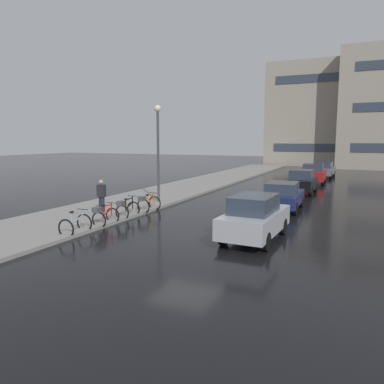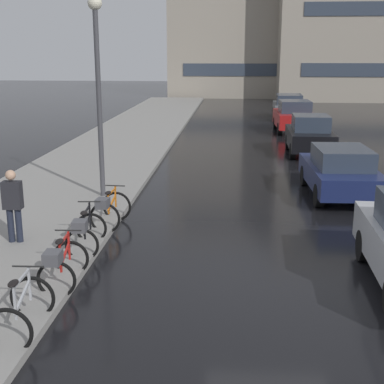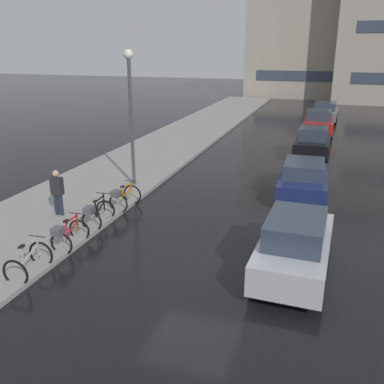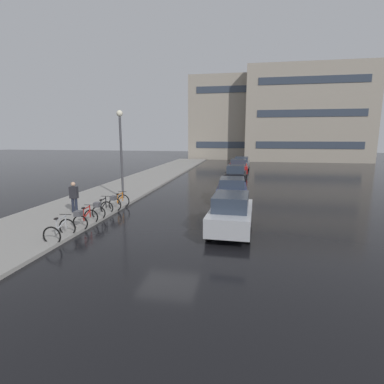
{
  "view_description": "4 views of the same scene",
  "coord_description": "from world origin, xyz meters",
  "px_view_note": "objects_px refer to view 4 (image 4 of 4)",
  "views": [
    {
      "loc": [
        6.17,
        -12.89,
        3.7
      ],
      "look_at": [
        -0.6,
        1.91,
        1.41
      ],
      "focal_mm": 35.0,
      "sensor_mm": 36.0,
      "label": 1
    },
    {
      "loc": [
        -0.76,
        -8.88,
        4.18
      ],
      "look_at": [
        -1.71,
        2.97,
        1.05
      ],
      "focal_mm": 50.0,
      "sensor_mm": 36.0,
      "label": 2
    },
    {
      "loc": [
        3.22,
        -9.92,
        5.72
      ],
      "look_at": [
        -1.12,
        3.37,
        0.95
      ],
      "focal_mm": 40.0,
      "sensor_mm": 36.0,
      "label": 3
    },
    {
      "loc": [
        3.2,
        -11.97,
        4.05
      ],
      "look_at": [
        0.26,
        4.35,
        0.95
      ],
      "focal_mm": 28.0,
      "sensor_mm": 36.0,
      "label": 4
    }
  ],
  "objects_px": {
    "bicycle_second": "(84,218)",
    "bicycle_third": "(101,208)",
    "car_navy": "(232,189)",
    "bicycle_nearest": "(60,231)",
    "streetlamp": "(121,143)",
    "car_red": "(238,167)",
    "car_silver": "(231,213)",
    "pedestrian": "(74,196)",
    "car_black": "(236,175)",
    "car_grey": "(242,163)",
    "bicycle_farthest": "(118,201)"
  },
  "relations": [
    {
      "from": "bicycle_second",
      "to": "bicycle_third",
      "type": "height_order",
      "value": "bicycle_third"
    },
    {
      "from": "car_navy",
      "to": "bicycle_nearest",
      "type": "bearing_deg",
      "value": -126.0
    },
    {
      "from": "bicycle_third",
      "to": "streetlamp",
      "type": "relative_size",
      "value": 0.25
    },
    {
      "from": "car_red",
      "to": "streetlamp",
      "type": "height_order",
      "value": "streetlamp"
    },
    {
      "from": "car_silver",
      "to": "streetlamp",
      "type": "height_order",
      "value": "streetlamp"
    },
    {
      "from": "car_red",
      "to": "bicycle_second",
      "type": "bearing_deg",
      "value": -107.09
    },
    {
      "from": "car_navy",
      "to": "pedestrian",
      "type": "relative_size",
      "value": 2.31
    },
    {
      "from": "bicycle_second",
      "to": "car_black",
      "type": "relative_size",
      "value": 0.36
    },
    {
      "from": "bicycle_nearest",
      "to": "car_black",
      "type": "distance_m",
      "value": 16.63
    },
    {
      "from": "car_red",
      "to": "streetlamp",
      "type": "xyz_separation_m",
      "value": [
        -6.92,
        -14.18,
        2.79
      ]
    },
    {
      "from": "car_black",
      "to": "car_grey",
      "type": "xyz_separation_m",
      "value": [
        0.28,
        12.25,
        -0.02
      ]
    },
    {
      "from": "bicycle_second",
      "to": "streetlamp",
      "type": "relative_size",
      "value": 0.24
    },
    {
      "from": "bicycle_third",
      "to": "car_grey",
      "type": "relative_size",
      "value": 0.33
    },
    {
      "from": "car_navy",
      "to": "bicycle_third",
      "type": "bearing_deg",
      "value": -139.8
    },
    {
      "from": "bicycle_second",
      "to": "car_navy",
      "type": "relative_size",
      "value": 0.34
    },
    {
      "from": "car_black",
      "to": "car_red",
      "type": "distance_m",
      "value": 6.43
    },
    {
      "from": "bicycle_second",
      "to": "pedestrian",
      "type": "xyz_separation_m",
      "value": [
        -1.69,
        2.02,
        0.5
      ]
    },
    {
      "from": "car_black",
      "to": "bicycle_farthest",
      "type": "bearing_deg",
      "value": -120.85
    },
    {
      "from": "bicycle_third",
      "to": "streetlamp",
      "type": "bearing_deg",
      "value": 98.88
    },
    {
      "from": "car_navy",
      "to": "streetlamp",
      "type": "distance_m",
      "value": 7.55
    },
    {
      "from": "bicycle_nearest",
      "to": "bicycle_farthest",
      "type": "xyz_separation_m",
      "value": [
        0.16,
        5.13,
        0.08
      ]
    },
    {
      "from": "bicycle_third",
      "to": "car_grey",
      "type": "distance_m",
      "value": 25.11
    },
    {
      "from": "car_black",
      "to": "pedestrian",
      "type": "distance_m",
      "value": 14.13
    },
    {
      "from": "pedestrian",
      "to": "car_black",
      "type": "bearing_deg",
      "value": 56.13
    },
    {
      "from": "car_navy",
      "to": "car_red",
      "type": "relative_size",
      "value": 1.07
    },
    {
      "from": "bicycle_nearest",
      "to": "car_red",
      "type": "relative_size",
      "value": 0.31
    },
    {
      "from": "bicycle_nearest",
      "to": "car_red",
      "type": "distance_m",
      "value": 22.71
    },
    {
      "from": "bicycle_farthest",
      "to": "car_silver",
      "type": "height_order",
      "value": "car_silver"
    },
    {
      "from": "car_navy",
      "to": "car_black",
      "type": "distance_m",
      "value": 6.72
    },
    {
      "from": "bicycle_second",
      "to": "bicycle_farthest",
      "type": "distance_m",
      "value": 3.49
    },
    {
      "from": "bicycle_third",
      "to": "bicycle_farthest",
      "type": "relative_size",
      "value": 1.04
    },
    {
      "from": "streetlamp",
      "to": "pedestrian",
      "type": "bearing_deg",
      "value": -103.73
    },
    {
      "from": "bicycle_nearest",
      "to": "car_red",
      "type": "bearing_deg",
      "value": 73.88
    },
    {
      "from": "bicycle_nearest",
      "to": "car_silver",
      "type": "height_order",
      "value": "car_silver"
    },
    {
      "from": "bicycle_farthest",
      "to": "pedestrian",
      "type": "relative_size",
      "value": 0.78
    },
    {
      "from": "bicycle_second",
      "to": "bicycle_farthest",
      "type": "xyz_separation_m",
      "value": [
        0.06,
        3.49,
        -0.0
      ]
    },
    {
      "from": "bicycle_nearest",
      "to": "bicycle_second",
      "type": "distance_m",
      "value": 1.64
    },
    {
      "from": "streetlamp",
      "to": "bicycle_nearest",
      "type": "bearing_deg",
      "value": -85.4
    },
    {
      "from": "bicycle_farthest",
      "to": "car_red",
      "type": "xyz_separation_m",
      "value": [
        6.14,
        16.69,
        0.35
      ]
    },
    {
      "from": "car_silver",
      "to": "car_black",
      "type": "bearing_deg",
      "value": 91.16
    },
    {
      "from": "car_silver",
      "to": "car_grey",
      "type": "relative_size",
      "value": 0.94
    },
    {
      "from": "bicycle_second",
      "to": "bicycle_farthest",
      "type": "relative_size",
      "value": 0.99
    },
    {
      "from": "bicycle_second",
      "to": "bicycle_third",
      "type": "relative_size",
      "value": 0.94
    },
    {
      "from": "car_red",
      "to": "bicycle_nearest",
      "type": "bearing_deg",
      "value": -106.12
    },
    {
      "from": "bicycle_second",
      "to": "car_red",
      "type": "bearing_deg",
      "value": 72.91
    },
    {
      "from": "bicycle_third",
      "to": "car_red",
      "type": "relative_size",
      "value": 0.38
    },
    {
      "from": "bicycle_second",
      "to": "bicycle_farthest",
      "type": "bearing_deg",
      "value": 89.01
    },
    {
      "from": "car_silver",
      "to": "car_black",
      "type": "xyz_separation_m",
      "value": [
        -0.27,
        13.19,
        -0.04
      ]
    },
    {
      "from": "bicycle_nearest",
      "to": "car_silver",
      "type": "distance_m",
      "value": 6.93
    },
    {
      "from": "car_silver",
      "to": "pedestrian",
      "type": "distance_m",
      "value": 8.27
    }
  ]
}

